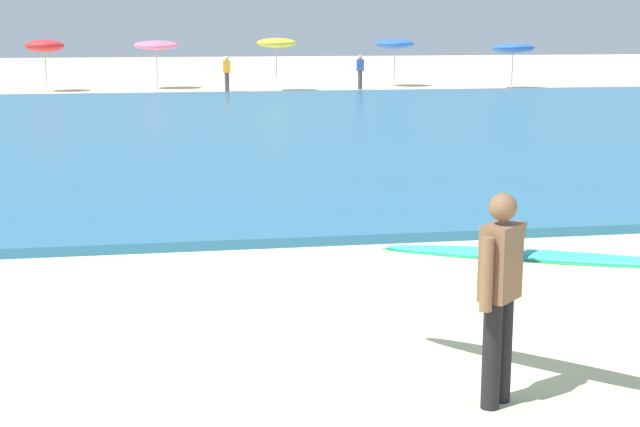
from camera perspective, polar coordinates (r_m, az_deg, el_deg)
The scene contains 9 objects.
sea at distance 26.46m, azimuth -10.77°, elevation 4.95°, with size 120.00×28.00×0.14m, color teal.
surfer_with_board at distance 7.71m, azimuth 11.85°, elevation -3.53°, with size 2.22×2.38×1.73m.
beach_umbrella_1 at distance 43.87m, azimuth -16.45°, elevation 9.77°, with size 1.73×1.75×2.32m.
beach_umbrella_2 at distance 44.62m, azimuth -9.96°, elevation 10.07°, with size 2.06×2.08×2.26m.
beach_umbrella_3 at distance 42.43m, azimuth -2.67°, elevation 10.35°, with size 1.76×1.77×2.37m.
beach_umbrella_4 at distance 45.82m, azimuth 4.58°, elevation 10.26°, with size 1.88×1.88×2.27m.
beach_umbrella_5 at distance 44.91m, azimuth 11.69°, elevation 9.83°, with size 1.97×2.00×2.16m.
beachgoer_near_row_left at distance 42.34m, azimuth -5.70°, elevation 8.54°, with size 0.32×0.20×1.58m.
beachgoer_near_row_mid at distance 43.65m, azimuth 2.46°, elevation 8.68°, with size 0.32×0.20×1.58m.
Camera 1 is at (0.45, -6.58, 3.01)m, focal length 52.50 mm.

